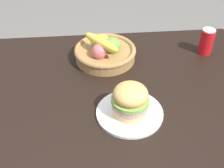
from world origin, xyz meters
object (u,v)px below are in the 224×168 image
soda_can (207,41)px  fruit_basket (105,51)px  plate (130,113)px  sandwich (130,100)px

soda_can → fruit_basket: 0.49m
plate → fruit_basket: bearing=100.1°
sandwich → fruit_basket: 0.38m
plate → soda_can: bearing=42.7°
sandwich → soda_can: sandwich is taller
plate → fruit_basket: (-0.07, 0.37, 0.04)m
sandwich → plate: bearing=180.0°
plate → fruit_basket: fruit_basket is taller
plate → soda_can: (0.42, 0.39, 0.06)m
plate → sandwich: bearing=0.0°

